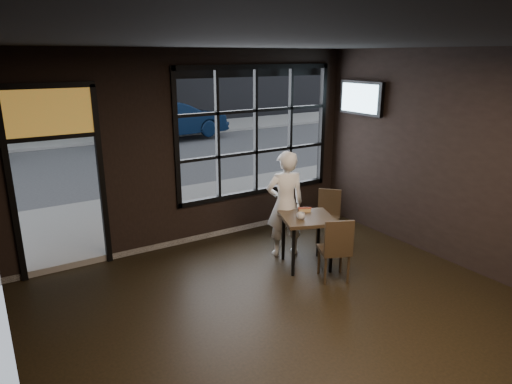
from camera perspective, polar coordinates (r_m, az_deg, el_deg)
floor at (r=5.41m, az=9.21°, el=-18.41°), size 6.00×7.00×0.02m
ceiling at (r=4.44m, az=11.23°, el=18.03°), size 6.00×7.00×0.02m
wall_left at (r=3.59m, az=-29.19°, el=-9.99°), size 0.04×7.00×3.20m
wall_right at (r=7.00m, az=28.82°, el=2.36°), size 0.04×7.00×3.20m
window_frame at (r=8.07m, az=-0.05°, el=7.56°), size 3.06×0.12×2.28m
stained_transom at (r=6.87m, az=-24.47°, el=9.10°), size 1.20×0.06×0.70m
street_asphalt at (r=27.61m, az=-25.74°, el=8.64°), size 60.00×41.00×0.04m
cafe_table at (r=6.95m, az=6.34°, el=-6.13°), size 0.95×0.95×0.80m
chair_near at (r=6.59m, az=9.74°, el=-6.90°), size 0.54×0.54×0.95m
chair_window at (r=7.86m, az=8.97°, el=-3.12°), size 0.55×0.55×0.89m
man at (r=7.16m, az=3.66°, el=-1.51°), size 0.71×0.56×1.70m
hotdog at (r=7.01m, az=6.11°, el=-2.22°), size 0.21×0.17×0.06m
cup at (r=6.68m, az=5.62°, el=-3.00°), size 0.15×0.15×0.10m
tv at (r=8.47m, az=13.02°, el=11.38°), size 0.11×1.01×0.59m
navy_car at (r=17.48m, az=-10.57°, el=8.92°), size 4.36×1.90×1.39m
tree_left at (r=18.21m, az=-28.38°, el=12.81°), size 2.04×2.04×3.49m
tree_right at (r=18.89m, az=-14.45°, el=16.59°), size 2.67×2.67×4.55m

